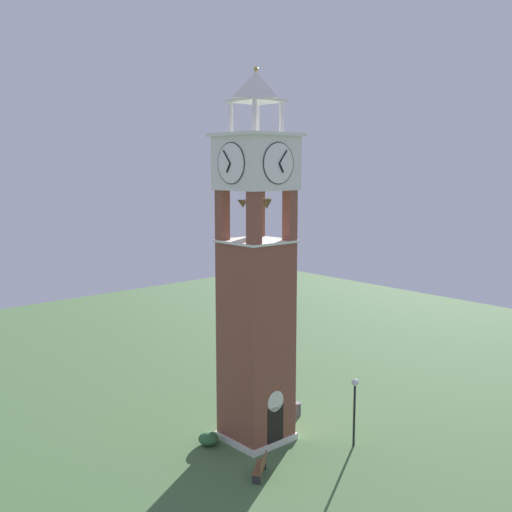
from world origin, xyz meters
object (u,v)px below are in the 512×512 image
clock_tower (256,289)px  lamp_post (355,400)px  trash_bin (296,409)px  park_bench (261,467)px

clock_tower → lamp_post: bearing=-52.1°
lamp_post → trash_bin: 5.25m
lamp_post → park_bench: bearing=170.8°
clock_tower → trash_bin: 8.71m
clock_tower → park_bench: bearing=-128.7°
trash_bin → park_bench: bearing=-148.9°
clock_tower → trash_bin: bearing=9.6°
clock_tower → lamp_post: (3.20, -4.11, -5.66)m
park_bench → lamp_post: size_ratio=0.42×
park_bench → lamp_post: lamp_post is taller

